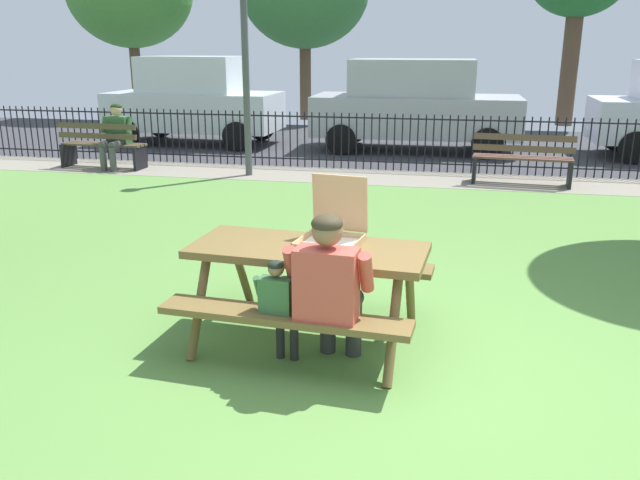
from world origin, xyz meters
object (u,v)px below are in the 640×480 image
Objects in this scene: adult_at_table at (330,287)px; person_on_park_bench at (116,133)px; picnic_table_foreground at (308,268)px; child_at_table at (280,302)px; park_bench_center at (522,160)px; lamp_post_walkway at (244,27)px; park_bench_left at (102,146)px; pizza_box_open at (334,227)px; parked_car_left at (415,104)px; parked_car_far_left at (194,100)px.

adult_at_table is 1.00× the size of person_on_park_bench.
child_at_table is at bearing -99.95° from picnic_table_foreground.
park_bench_center is 5.13m from lamp_post_walkway.
picnic_table_foreground is 1.18× the size of park_bench_left.
park_bench_left is (-5.66, 6.96, -0.24)m from adult_at_table.
child_at_table is (-0.26, -0.67, -0.38)m from pizza_box_open.
lamp_post_walkway is at bearing 111.49° from picnic_table_foreground.
pizza_box_open is at bearing -50.16° from person_on_park_bench.
pizza_box_open reaches higher than child_at_table.
pizza_box_open is 0.14× the size of lamp_post_walkway.
picnic_table_foreground is 1.17× the size of park_bench_center.
parked_car_left reaches higher than park_bench_left.
picnic_table_foreground is 0.37m from pizza_box_open.
adult_at_table is 1.41× the size of child_at_table.
lamp_post_walkway is 4.39m from parked_car_far_left.
park_bench_left is 0.37× the size of parked_car_left.
pizza_box_open reaches higher than park_bench_left.
park_bench_center is (1.92, 6.96, -0.24)m from adult_at_table.
park_bench_left is 6.51m from parked_car_left.
parked_car_far_left is 0.89× the size of parked_car_left.
park_bench_center is (2.28, 6.97, -0.10)m from child_at_table.
adult_at_table is at bearing -52.45° from person_on_park_bench.
park_bench_left is at bearing 129.09° from adult_at_table.
lamp_post_walkway is at bearing -178.62° from park_bench_center.
child_at_table is 0.71× the size of person_on_park_bench.
picnic_table_foreground is 7.07m from lamp_post_walkway.
lamp_post_walkway reaches higher than picnic_table_foreground.
pizza_box_open is 9.57m from parked_car_left.
parked_car_far_left is (-5.02, 9.57, 0.12)m from pizza_box_open.
parked_car_left reaches higher than person_on_park_bench.
child_at_table is at bearing -91.67° from parked_car_left.
adult_at_table reaches higher than child_at_table.
park_bench_center is at bearing -24.95° from parked_car_far_left.
picnic_table_foreground is 6.81m from park_bench_center.
adult_at_table is 0.73× the size of park_bench_center.
person_on_park_bench is 3.20m from lamp_post_walkway.
parked_car_far_left is at bearing 124.81° from lamp_post_walkway.
parked_car_far_left is (-4.76, 10.24, 0.50)m from child_at_table.
lamp_post_walkway reaches higher than person_on_park_bench.
park_bench_left and park_bench_center have the same top height.
person_on_park_bench is (-5.01, 6.98, 0.14)m from child_at_table.
park_bench_center is at bearing 71.85° from child_at_table.
park_bench_center is 0.37× the size of parked_car_left.
child_at_table is at bearing -108.15° from park_bench_center.
parked_car_left is at bearing 51.47° from lamp_post_walkway.
lamp_post_walkway is at bearing -55.19° from parked_car_far_left.
parked_car_far_left is at bearing 180.00° from parked_car_left.
park_bench_center reaches higher than picnic_table_foreground.
park_bench_left is 0.39× the size of lamp_post_walkway.
park_bench_center is 1.37× the size of person_on_park_bench.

